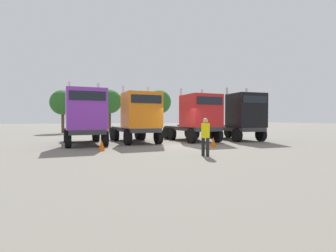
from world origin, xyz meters
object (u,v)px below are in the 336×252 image
object	(u,v)px
semi_truck_black	(241,117)
traffic_cone_near	(102,145)
semi_truck_purple	(85,117)
visitor_in_hivis	(205,134)
semi_truck_orange	(138,117)
semi_truck_red	(197,117)
traffic_cone_mid	(213,142)

from	to	relation	value
semi_truck_black	traffic_cone_near	world-z (taller)	semi_truck_black
semi_truck_purple	semi_truck_black	world-z (taller)	semi_truck_black
traffic_cone_near	visitor_in_hivis	bearing A→B (deg)	-42.51
traffic_cone_near	semi_truck_purple	bearing A→B (deg)	100.05
semi_truck_orange	traffic_cone_near	distance (m)	5.14
semi_truck_purple	traffic_cone_near	xyz separation A→B (m)	(0.62, -3.48, -1.60)
semi_truck_orange	semi_truck_red	distance (m)	4.59
semi_truck_orange	semi_truck_black	size ratio (longest dim) A/B	1.00
visitor_in_hivis	semi_truck_purple	bearing A→B (deg)	-74.57
semi_truck_red	visitor_in_hivis	bearing A→B (deg)	-26.70
semi_truck_red	visitor_in_hivis	size ratio (longest dim) A/B	3.30
semi_truck_black	traffic_cone_near	xyz separation A→B (m)	(-11.52, -2.96, -1.64)
semi_truck_orange	visitor_in_hivis	size ratio (longest dim) A/B	3.46
semi_truck_red	visitor_in_hivis	distance (m)	8.10
semi_truck_red	traffic_cone_mid	size ratio (longest dim) A/B	9.48
semi_truck_orange	visitor_in_hivis	world-z (taller)	semi_truck_orange
semi_truck_orange	traffic_cone_mid	xyz separation A→B (m)	(3.59, -4.41, -1.57)
semi_truck_purple	visitor_in_hivis	xyz separation A→B (m)	(4.89, -7.39, -0.86)
semi_truck_orange	traffic_cone_near	bearing A→B (deg)	-41.38
semi_truck_orange	traffic_cone_mid	distance (m)	5.90
semi_truck_orange	visitor_in_hivis	bearing A→B (deg)	6.73
semi_truck_purple	semi_truck_black	xyz separation A→B (m)	(12.13, -0.52, 0.04)
traffic_cone_near	traffic_cone_mid	bearing A→B (deg)	-5.46
traffic_cone_mid	semi_truck_purple	bearing A→B (deg)	150.65
traffic_cone_mid	traffic_cone_near	bearing A→B (deg)	174.54
semi_truck_black	visitor_in_hivis	xyz separation A→B (m)	(-7.25, -6.87, -0.90)
semi_truck_black	traffic_cone_mid	size ratio (longest dim) A/B	9.96
semi_truck_black	visitor_in_hivis	size ratio (longest dim) A/B	3.47
traffic_cone_near	traffic_cone_mid	world-z (taller)	traffic_cone_mid
semi_truck_orange	traffic_cone_near	world-z (taller)	semi_truck_orange
semi_truck_purple	visitor_in_hivis	distance (m)	8.90
semi_truck_red	semi_truck_black	size ratio (longest dim) A/B	0.95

